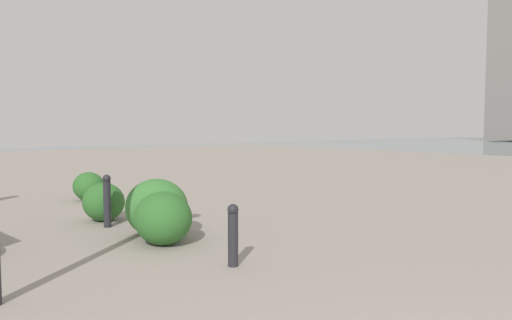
{
  "coord_description": "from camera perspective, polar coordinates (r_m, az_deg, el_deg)",
  "views": [
    {
      "loc": [
        -0.23,
        2.05,
        1.61
      ],
      "look_at": [
        9.2,
        -5.38,
        0.79
      ],
      "focal_mm": 33.17,
      "sensor_mm": 36.0,
      "label": 1
    }
  ],
  "objects": [
    {
      "name": "bollard_near",
      "position": [
        5.56,
        -2.79,
        -8.87
      ],
      "size": [
        0.13,
        0.13,
        0.73
      ],
      "color": "#232328",
      "rests_on": "ground"
    },
    {
      "name": "shrub_low",
      "position": [
        11.14,
        -19.53,
        -3.01
      ],
      "size": [
        0.74,
        0.67,
        0.63
      ],
      "color": "#2D6628",
      "rests_on": "ground"
    },
    {
      "name": "shrub_tall",
      "position": [
        7.21,
        -11.89,
        -5.63
      ],
      "size": [
        1.01,
        0.91,
        0.86
      ],
      "color": "#387533",
      "rests_on": "ground"
    },
    {
      "name": "shrub_round",
      "position": [
        6.69,
        -11.15,
        -6.89
      ],
      "size": [
        0.86,
        0.78,
        0.73
      ],
      "color": "#2D6628",
      "rests_on": "ground"
    },
    {
      "name": "shrub_wide",
      "position": [
        8.62,
        -17.9,
        -4.83
      ],
      "size": [
        0.78,
        0.7,
        0.66
      ],
      "color": "#2D6628",
      "rests_on": "ground"
    },
    {
      "name": "bollard_mid",
      "position": [
        8.04,
        -17.52,
        -4.61
      ],
      "size": [
        0.13,
        0.13,
        0.86
      ],
      "color": "#232328",
      "rests_on": "ground"
    }
  ]
}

